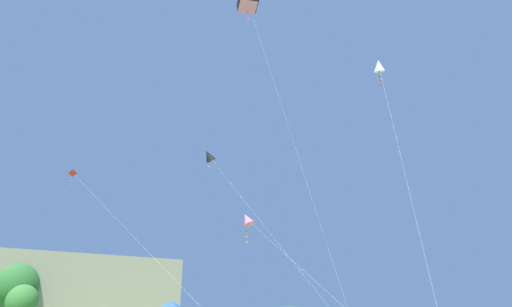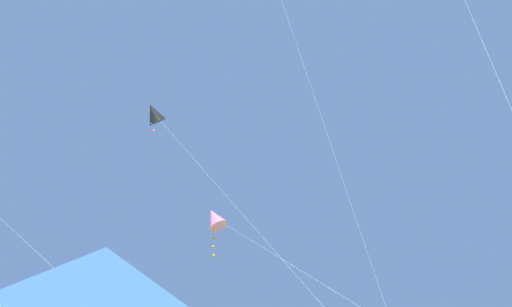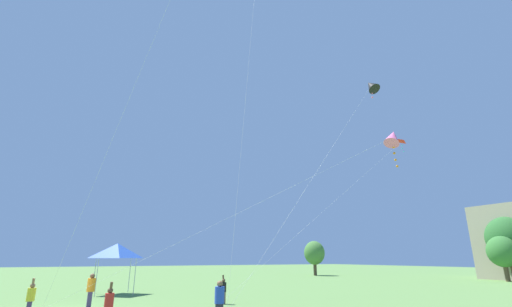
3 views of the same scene
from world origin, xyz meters
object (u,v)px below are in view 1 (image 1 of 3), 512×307
kite_black_box_1 (248,3)px  kite_black_diamond_2 (209,156)px  kite_white_diamond_0 (379,66)px  kite_red_delta_3 (74,175)px  kite_pink_diamond_4 (247,220)px

kite_black_box_1 → kite_black_diamond_2: size_ratio=1.57×
kite_white_diamond_0 → kite_black_box_1: bearing=130.2°
kite_white_diamond_0 → kite_black_diamond_2: (-3.00, 16.16, -3.26)m
kite_white_diamond_0 → kite_red_delta_3: bearing=110.5°
kite_red_delta_3 → kite_pink_diamond_4: (10.73, -14.38, -5.17)m
kite_white_diamond_0 → kite_pink_diamond_4: bearing=89.9°
kite_white_diamond_0 → kite_black_box_1: kite_black_box_1 is taller
kite_pink_diamond_4 → kite_red_delta_3: bearing=126.7°
kite_black_diamond_2 → kite_pink_diamond_4: bearing=-32.7°
kite_white_diamond_0 → kite_black_diamond_2: kite_white_diamond_0 is taller
kite_black_diamond_2 → kite_pink_diamond_4: (3.03, -1.94, -5.75)m
kite_black_box_1 → kite_pink_diamond_4: 18.17m
kite_black_box_1 → kite_pink_diamond_4: bearing=48.7°
kite_red_delta_3 → kite_pink_diamond_4: kite_red_delta_3 is taller
kite_red_delta_3 → kite_pink_diamond_4: 18.67m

